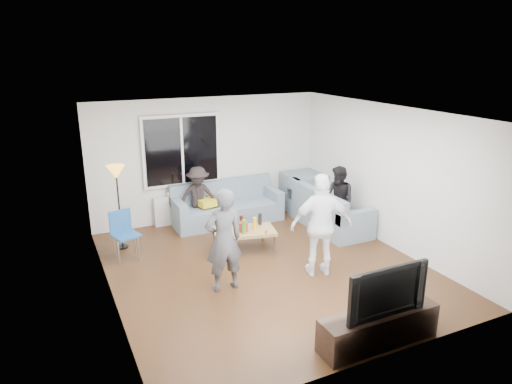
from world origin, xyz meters
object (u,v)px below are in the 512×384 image
sofa_right_section (329,207)px  spectator_back (198,197)px  coffee_table (244,240)px  player_left (224,240)px  tv_console (378,327)px  sofa_back_section (227,203)px  player_right (321,225)px  floor_lamp (119,208)px  side_chair (126,236)px  television (382,288)px  spectator_right (339,200)px

sofa_right_section → spectator_back: size_ratio=1.57×
sofa_right_section → coffee_table: bearing=99.7°
player_left → tv_console: size_ratio=1.01×
sofa_back_section → tv_console: size_ratio=1.44×
player_right → tv_console: 2.05m
sofa_back_section → floor_lamp: floor_lamp is taller
tv_console → sofa_back_section: bearing=91.3°
coffee_table → side_chair: size_ratio=1.28×
sofa_back_section → floor_lamp: (-2.27, -0.41, 0.36)m
floor_lamp → spectator_back: (1.64, 0.44, -0.14)m
player_left → spectator_back: (0.49, 2.68, -0.17)m
coffee_table → television: television is taller
side_chair → floor_lamp: floor_lamp is taller
sofa_right_section → tv_console: 4.02m
player_right → spectator_right: size_ratio=1.26×
side_chair → coffee_table: bearing=-32.7°
sofa_back_section → floor_lamp: bearing=-169.7°
floor_lamp → tv_console: floor_lamp is taller
coffee_table → player_left: player_left is taller
coffee_table → spectator_right: bearing=0.9°
player_left → sofa_back_section: bearing=-114.1°
sofa_back_section → spectator_right: bearing=-38.9°
spectator_back → spectator_right: bearing=-20.9°
coffee_table → player_left: bearing=-126.2°
sofa_back_section → sofa_right_section: 2.13m
sofa_back_section → side_chair: side_chair is taller
sofa_right_section → player_right: size_ratio=1.18×
player_left → television: 2.44m
floor_lamp → player_right: 3.67m
sofa_right_section → tv_console: size_ratio=1.25×
floor_lamp → spectator_back: 1.71m
sofa_back_section → television: (0.11, -4.77, 0.34)m
coffee_table → floor_lamp: floor_lamp is taller
tv_console → player_right: bearing=79.1°
coffee_table → player_left: (-0.85, -1.17, 0.61)m
sofa_right_section → spectator_right: (0.00, -0.32, 0.25)m
sofa_back_section → player_left: size_ratio=1.43×
player_left → player_right: bearing=171.4°
sofa_right_section → sofa_back_section: bearing=57.8°
sofa_back_section → player_left: (-1.12, -2.65, 0.38)m
spectator_right → player_left: bearing=-78.0°
sofa_back_section → floor_lamp: 2.33m
side_chair → spectator_right: size_ratio=0.64×
spectator_right → tv_console: spectator_right is taller
player_right → tv_console: size_ratio=1.06×
player_right → tv_console: (-0.37, -1.91, -0.63)m
side_chair → spectator_back: spectator_back is taller
floor_lamp → television: size_ratio=1.38×
sofa_right_section → spectator_back: spectator_back is taller
spectator_back → tv_console: bearing=-70.8°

